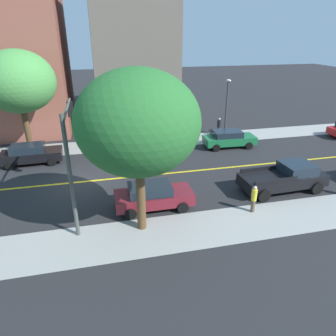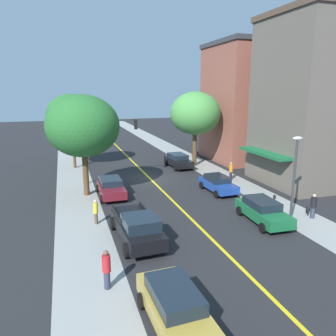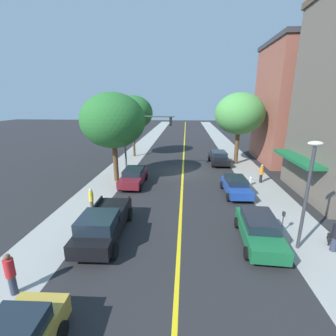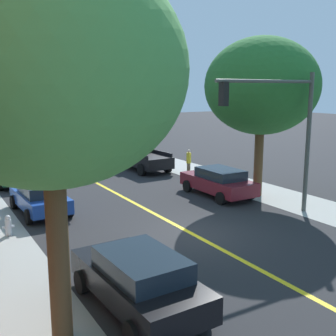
{
  "view_description": "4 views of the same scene",
  "coord_description": "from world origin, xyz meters",
  "px_view_note": "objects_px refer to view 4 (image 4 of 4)",
  "views": [
    {
      "loc": [
        19.92,
        1.41,
        9.51
      ],
      "look_at": [
        2.18,
        5.53,
        1.42
      ],
      "focal_mm": 33.09,
      "sensor_mm": 36.0,
      "label": 1
    },
    {
      "loc": [
        7.78,
        29.75,
        8.41
      ],
      "look_at": [
        -0.91,
        2.76,
        1.67
      ],
      "focal_mm": 34.81,
      "sensor_mm": 36.0,
      "label": 2
    },
    {
      "loc": [
        -0.24,
        24.05,
        7.39
      ],
      "look_at": [
        1.34,
        3.31,
        1.41
      ],
      "focal_mm": 25.06,
      "sensor_mm": 36.0,
      "label": 3
    },
    {
      "loc": [
        -8.65,
        -12.78,
        5.59
      ],
      "look_at": [
        0.92,
        3.39,
        1.96
      ],
      "focal_mm": 44.33,
      "sensor_mm": 36.0,
      "label": 4
    }
  ],
  "objects_px": {
    "pedestrian_yellow_shirt": "(189,161)",
    "street_tree_right_corner": "(262,86)",
    "green_sedan_left_curb": "(14,171)",
    "fire_hydrant": "(8,226)",
    "maroon_sedan_right_curb": "(218,181)",
    "street_tree_left_far": "(49,71)",
    "black_sedan_left_curb": "(138,279)",
    "black_pickup_truck": "(139,157)",
    "gold_sedan_right_curb": "(103,145)",
    "pedestrian_red_shirt": "(141,146)",
    "traffic_light_mast": "(283,120)",
    "blue_sedan_left_curb": "(40,197)"
  },
  "relations": [
    {
      "from": "green_sedan_left_curb",
      "to": "pedestrian_red_shirt",
      "type": "relative_size",
      "value": 2.53
    },
    {
      "from": "street_tree_right_corner",
      "to": "pedestrian_red_shirt",
      "type": "height_order",
      "value": "street_tree_right_corner"
    },
    {
      "from": "street_tree_left_far",
      "to": "street_tree_right_corner",
      "type": "bearing_deg",
      "value": 30.43
    },
    {
      "from": "green_sedan_left_curb",
      "to": "pedestrian_yellow_shirt",
      "type": "xyz_separation_m",
      "value": [
        10.43,
        -3.0,
        0.09
      ]
    },
    {
      "from": "traffic_light_mast",
      "to": "blue_sedan_left_curb",
      "type": "distance_m",
      "value": 11.22
    },
    {
      "from": "maroon_sedan_right_curb",
      "to": "gold_sedan_right_curb",
      "type": "bearing_deg",
      "value": 0.11
    },
    {
      "from": "street_tree_left_far",
      "to": "fire_hydrant",
      "type": "distance_m",
      "value": 9.49
    },
    {
      "from": "maroon_sedan_right_curb",
      "to": "green_sedan_left_curb",
      "type": "height_order",
      "value": "green_sedan_left_curb"
    },
    {
      "from": "traffic_light_mast",
      "to": "pedestrian_yellow_shirt",
      "type": "bearing_deg",
      "value": -99.74
    },
    {
      "from": "traffic_light_mast",
      "to": "pedestrian_yellow_shirt",
      "type": "xyz_separation_m",
      "value": [
        1.66,
        9.68,
        -3.37
      ]
    },
    {
      "from": "black_sedan_left_curb",
      "to": "black_pickup_truck",
      "type": "xyz_separation_m",
      "value": [
        8.46,
        16.71,
        0.1
      ]
    },
    {
      "from": "fire_hydrant",
      "to": "black_pickup_truck",
      "type": "height_order",
      "value": "black_pickup_truck"
    },
    {
      "from": "green_sedan_left_curb",
      "to": "gold_sedan_right_curb",
      "type": "bearing_deg",
      "value": -46.28
    },
    {
      "from": "pedestrian_yellow_shirt",
      "to": "maroon_sedan_right_curb",
      "type": "bearing_deg",
      "value": 29.22
    },
    {
      "from": "street_tree_right_corner",
      "to": "green_sedan_left_curb",
      "type": "xyz_separation_m",
      "value": [
        -10.56,
        9.41,
        -4.89
      ]
    },
    {
      "from": "black_sedan_left_curb",
      "to": "pedestrian_yellow_shirt",
      "type": "distance_m",
      "value": 17.06
    },
    {
      "from": "traffic_light_mast",
      "to": "black_pickup_truck",
      "type": "distance_m",
      "value": 13.34
    },
    {
      "from": "street_tree_left_far",
      "to": "pedestrian_yellow_shirt",
      "type": "distance_m",
      "value": 19.38
    },
    {
      "from": "maroon_sedan_right_curb",
      "to": "black_sedan_left_curb",
      "type": "xyz_separation_m",
      "value": [
        -8.7,
        -8.01,
        0.01
      ]
    },
    {
      "from": "street_tree_right_corner",
      "to": "traffic_light_mast",
      "type": "distance_m",
      "value": 3.99
    },
    {
      "from": "fire_hydrant",
      "to": "street_tree_left_far",
      "type": "bearing_deg",
      "value": -91.44
    },
    {
      "from": "pedestrian_yellow_shirt",
      "to": "street_tree_right_corner",
      "type": "bearing_deg",
      "value": 48.05
    },
    {
      "from": "blue_sedan_left_curb",
      "to": "maroon_sedan_right_curb",
      "type": "xyz_separation_m",
      "value": [
        8.82,
        -1.66,
        0.04
      ]
    },
    {
      "from": "gold_sedan_right_curb",
      "to": "green_sedan_left_curb",
      "type": "relative_size",
      "value": 1.05
    },
    {
      "from": "blue_sedan_left_curb",
      "to": "street_tree_left_far",
      "type": "bearing_deg",
      "value": 166.72
    },
    {
      "from": "street_tree_left_far",
      "to": "black_pickup_truck",
      "type": "distance_m",
      "value": 20.71
    },
    {
      "from": "gold_sedan_right_curb",
      "to": "black_pickup_truck",
      "type": "xyz_separation_m",
      "value": [
        -0.21,
        -7.35,
        0.08
      ]
    },
    {
      "from": "fire_hydrant",
      "to": "black_pickup_truck",
      "type": "distance_m",
      "value": 13.99
    },
    {
      "from": "fire_hydrant",
      "to": "maroon_sedan_right_curb",
      "type": "relative_size",
      "value": 0.18
    },
    {
      "from": "green_sedan_left_curb",
      "to": "pedestrian_yellow_shirt",
      "type": "distance_m",
      "value": 10.86
    },
    {
      "from": "blue_sedan_left_curb",
      "to": "gold_sedan_right_curb",
      "type": "bearing_deg",
      "value": -33.52
    },
    {
      "from": "street_tree_left_far",
      "to": "maroon_sedan_right_curb",
      "type": "relative_size",
      "value": 1.85
    },
    {
      "from": "maroon_sedan_right_curb",
      "to": "black_sedan_left_curb",
      "type": "height_order",
      "value": "black_sedan_left_curb"
    },
    {
      "from": "street_tree_right_corner",
      "to": "fire_hydrant",
      "type": "height_order",
      "value": "street_tree_right_corner"
    },
    {
      "from": "street_tree_left_far",
      "to": "black_sedan_left_curb",
      "type": "distance_m",
      "value": 5.57
    },
    {
      "from": "black_sedan_left_curb",
      "to": "black_pickup_truck",
      "type": "relative_size",
      "value": 0.82
    },
    {
      "from": "street_tree_right_corner",
      "to": "maroon_sedan_right_curb",
      "type": "bearing_deg",
      "value": 153.18
    },
    {
      "from": "street_tree_left_far",
      "to": "green_sedan_left_curb",
      "type": "distance_m",
      "value": 17.75
    },
    {
      "from": "street_tree_right_corner",
      "to": "black_sedan_left_curb",
      "type": "bearing_deg",
      "value": -146.23
    },
    {
      "from": "traffic_light_mast",
      "to": "fire_hydrant",
      "type": "bearing_deg",
      "value": -18.23
    },
    {
      "from": "street_tree_left_far",
      "to": "pedestrian_yellow_shirt",
      "type": "xyz_separation_m",
      "value": [
        12.56,
        13.86,
        -5.06
      ]
    },
    {
      "from": "fire_hydrant",
      "to": "gold_sedan_right_curb",
      "type": "height_order",
      "value": "gold_sedan_right_curb"
    },
    {
      "from": "black_sedan_left_curb",
      "to": "pedestrian_red_shirt",
      "type": "distance_m",
      "value": 23.43
    },
    {
      "from": "pedestrian_red_shirt",
      "to": "green_sedan_left_curb",
      "type": "bearing_deg",
      "value": 23.71
    },
    {
      "from": "traffic_light_mast",
      "to": "black_pickup_truck",
      "type": "height_order",
      "value": "traffic_light_mast"
    },
    {
      "from": "black_sedan_left_curb",
      "to": "street_tree_right_corner",
      "type": "bearing_deg",
      "value": -58.58
    },
    {
      "from": "traffic_light_mast",
      "to": "pedestrian_red_shirt",
      "type": "distance_m",
      "value": 17.46
    },
    {
      "from": "street_tree_right_corner",
      "to": "black_sedan_left_curb",
      "type": "height_order",
      "value": "street_tree_right_corner"
    },
    {
      "from": "blue_sedan_left_curb",
      "to": "maroon_sedan_right_curb",
      "type": "relative_size",
      "value": 0.93
    },
    {
      "from": "blue_sedan_left_curb",
      "to": "street_tree_right_corner",
      "type": "bearing_deg",
      "value": -105.79
    }
  ]
}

